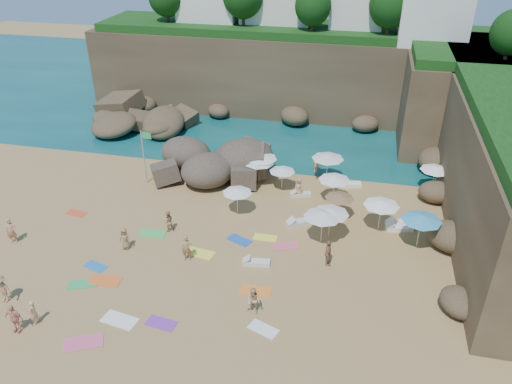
% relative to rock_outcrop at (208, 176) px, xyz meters
% --- Properties ---
extents(ground, '(120.00, 120.00, 0.00)m').
position_rel_rock_outcrop_xyz_m(ground, '(3.16, -8.10, 0.00)').
color(ground, tan).
rests_on(ground, ground).
extents(seawater, '(120.00, 120.00, 0.00)m').
position_rel_rock_outcrop_xyz_m(seawater, '(3.16, 21.90, 0.00)').
color(seawater, '#0C4751').
rests_on(seawater, ground).
extents(cliff_back, '(44.00, 8.00, 8.00)m').
position_rel_rock_outcrop_xyz_m(cliff_back, '(5.16, 16.90, 4.00)').
color(cliff_back, brown).
rests_on(cliff_back, ground).
extents(cliff_right, '(8.00, 30.00, 8.00)m').
position_rel_rock_outcrop_xyz_m(cliff_right, '(22.16, -0.10, 4.00)').
color(cliff_right, brown).
rests_on(cliff_right, ground).
extents(cliff_corner, '(10.00, 12.00, 8.00)m').
position_rel_rock_outcrop_xyz_m(cliff_corner, '(20.16, 11.90, 4.00)').
color(cliff_corner, brown).
rests_on(cliff_corner, ground).
extents(rock_promontory, '(12.00, 7.00, 2.00)m').
position_rel_rock_outcrop_xyz_m(rock_promontory, '(-7.84, 7.90, 0.00)').
color(rock_promontory, brown).
rests_on(rock_promontory, ground).
extents(clifftop_trees, '(35.60, 23.82, 4.40)m').
position_rel_rock_outcrop_xyz_m(clifftop_trees, '(7.94, 11.42, 11.26)').
color(clifftop_trees, '#11380F').
rests_on(clifftop_trees, ground).
extents(marina_masts, '(3.10, 0.10, 6.00)m').
position_rel_rock_outcrop_xyz_m(marina_masts, '(-13.34, 21.90, 3.00)').
color(marina_masts, white).
rests_on(marina_masts, ground).
extents(rock_outcrop, '(8.33, 7.24, 2.80)m').
position_rel_rock_outcrop_xyz_m(rock_outcrop, '(0.00, 0.00, 0.00)').
color(rock_outcrop, brown).
rests_on(rock_outcrop, ground).
extents(flag_pole, '(0.87, 0.16, 4.48)m').
position_rel_rock_outcrop_xyz_m(flag_pole, '(-4.26, -2.16, 2.86)').
color(flag_pole, silver).
rests_on(flag_pole, ground).
extents(parasol_0, '(1.99, 1.99, 1.89)m').
position_rel_rock_outcrop_xyz_m(parasol_0, '(6.26, -0.87, 1.73)').
color(parasol_0, silver).
rests_on(parasol_0, ground).
extents(parasol_1, '(2.58, 2.58, 2.44)m').
position_rel_rock_outcrop_xyz_m(parasol_1, '(4.40, 0.04, 2.24)').
color(parasol_1, silver).
rests_on(parasol_1, ground).
extents(parasol_2, '(2.54, 2.54, 2.40)m').
position_rel_rock_outcrop_xyz_m(parasol_2, '(9.50, 1.23, 2.20)').
color(parasol_2, silver).
rests_on(parasol_2, ground).
extents(parasol_3, '(2.28, 2.28, 2.15)m').
position_rel_rock_outcrop_xyz_m(parasol_3, '(17.61, 1.44, 1.98)').
color(parasol_3, silver).
rests_on(parasol_3, ground).
extents(parasol_4, '(2.34, 2.34, 2.21)m').
position_rel_rock_outcrop_xyz_m(parasol_4, '(10.28, -1.88, 2.03)').
color(parasol_4, silver).
rests_on(parasol_4, ground).
extents(parasol_5, '(2.37, 2.37, 2.25)m').
position_rel_rock_outcrop_xyz_m(parasol_5, '(4.35, -0.42, 2.06)').
color(parasol_5, silver).
rests_on(parasol_5, ground).
extents(parasol_6, '(2.07, 2.07, 1.96)m').
position_rel_rock_outcrop_xyz_m(parasol_6, '(10.84, -4.04, 1.79)').
color(parasol_6, silver).
rests_on(parasol_6, ground).
extents(parasol_7, '(2.42, 2.42, 2.29)m').
position_rel_rock_outcrop_xyz_m(parasol_7, '(10.44, -6.65, 2.10)').
color(parasol_7, silver).
rests_on(parasol_7, ground).
extents(parasol_8, '(2.43, 2.43, 2.29)m').
position_rel_rock_outcrop_xyz_m(parasol_8, '(13.64, -4.90, 2.10)').
color(parasol_8, silver).
rests_on(parasol_8, ground).
extents(parasol_9, '(2.11, 2.11, 2.00)m').
position_rel_rock_outcrop_xyz_m(parasol_9, '(3.76, -4.93, 1.83)').
color(parasol_9, silver).
rests_on(parasol_9, ground).
extents(parasol_10, '(2.55, 2.55, 2.42)m').
position_rel_rock_outcrop_xyz_m(parasol_10, '(16.10, -6.35, 2.22)').
color(parasol_10, silver).
rests_on(parasol_10, ground).
extents(parasol_11, '(2.47, 2.47, 2.34)m').
position_rel_rock_outcrop_xyz_m(parasol_11, '(9.99, -7.18, 2.15)').
color(parasol_11, silver).
rests_on(parasol_11, ground).
extents(lounger_0, '(1.91, 1.54, 0.29)m').
position_rel_rock_outcrop_xyz_m(lounger_0, '(8.33, -5.40, 0.15)').
color(lounger_0, silver).
rests_on(lounger_0, ground).
extents(lounger_1, '(2.03, 1.14, 0.30)m').
position_rel_rock_outcrop_xyz_m(lounger_1, '(11.33, 0.76, 0.15)').
color(lounger_1, white).
rests_on(lounger_1, ground).
extents(lounger_2, '(1.90, 1.27, 0.28)m').
position_rel_rock_outcrop_xyz_m(lounger_2, '(15.04, -3.97, 0.14)').
color(lounger_2, white).
rests_on(lounger_2, ground).
extents(lounger_3, '(1.64, 0.96, 0.24)m').
position_rel_rock_outcrop_xyz_m(lounger_3, '(7.83, -1.51, 0.12)').
color(lounger_3, silver).
rests_on(lounger_3, ground).
extents(lounger_4, '(1.89, 0.94, 0.28)m').
position_rel_rock_outcrop_xyz_m(lounger_4, '(15.06, -4.62, 0.14)').
color(lounger_4, white).
rests_on(lounger_4, ground).
extents(lounger_5, '(1.74, 0.76, 0.26)m').
position_rel_rock_outcrop_xyz_m(lounger_5, '(6.37, -10.41, 0.13)').
color(lounger_5, silver).
rests_on(lounger_5, ground).
extents(towel_0, '(1.61, 1.14, 0.03)m').
position_rel_rock_outcrop_xyz_m(towel_0, '(-3.20, -12.80, 0.01)').
color(towel_0, blue).
rests_on(towel_0, ground).
extents(towel_1, '(2.18, 1.71, 0.03)m').
position_rel_rock_outcrop_xyz_m(towel_1, '(-0.77, -18.55, 0.02)').
color(towel_1, '#E6597B').
rests_on(towel_1, ground).
extents(towel_2, '(1.95, 1.08, 0.03)m').
position_rel_rock_outcrop_xyz_m(towel_2, '(-1.99, -13.90, 0.02)').
color(towel_2, orange).
rests_on(towel_2, ground).
extents(towel_3, '(1.84, 1.40, 0.03)m').
position_rel_rock_outcrop_xyz_m(towel_3, '(-3.16, -14.48, 0.01)').
color(towel_3, green).
rests_on(towel_3, ground).
extents(towel_4, '(1.93, 1.15, 0.03)m').
position_rel_rock_outcrop_xyz_m(towel_4, '(2.63, -10.13, 0.02)').
color(towel_4, '#FEEC43').
rests_on(towel_4, ground).
extents(towel_5, '(2.05, 1.26, 0.03)m').
position_rel_rock_outcrop_xyz_m(towel_5, '(0.30, -16.69, 0.02)').
color(towel_5, white).
rests_on(towel_5, ground).
extents(towel_6, '(1.71, 1.01, 0.03)m').
position_rel_rock_outcrop_xyz_m(towel_6, '(2.55, -16.42, 0.01)').
color(towel_6, purple).
rests_on(towel_6, ground).
extents(towel_7, '(1.57, 0.97, 0.03)m').
position_rel_rock_outcrop_xyz_m(towel_7, '(-7.54, -7.50, 0.01)').
color(towel_7, '#E34C28').
rests_on(towel_7, ground).
extents(towel_8, '(1.82, 1.39, 0.03)m').
position_rel_rock_outcrop_xyz_m(towel_8, '(4.73, -8.19, 0.01)').
color(towel_8, '#2157B3').
rests_on(towel_8, ground).
extents(towel_9, '(1.90, 1.46, 0.03)m').
position_rel_rock_outcrop_xyz_m(towel_9, '(7.84, -8.16, 0.02)').
color(towel_9, '#E6596E').
rests_on(towel_9, ground).
extents(towel_10, '(1.78, 0.90, 0.03)m').
position_rel_rock_outcrop_xyz_m(towel_10, '(6.87, -12.84, 0.02)').
color(towel_10, orange).
rests_on(towel_10, ground).
extents(towel_11, '(1.85, 1.03, 0.03)m').
position_rel_rock_outcrop_xyz_m(towel_11, '(-1.18, -8.73, 0.02)').
color(towel_11, green).
rests_on(towel_11, ground).
extents(towel_12, '(1.55, 0.78, 0.03)m').
position_rel_rock_outcrop_xyz_m(towel_12, '(6.33, -7.55, 0.01)').
color(towel_12, '#FFF443').
rests_on(towel_12, ground).
extents(towel_13, '(1.75, 1.30, 0.03)m').
position_rel_rock_outcrop_xyz_m(towel_13, '(7.92, -15.65, 0.01)').
color(towel_13, white).
rests_on(towel_13, ground).
extents(person_stand_0, '(0.76, 0.61, 1.80)m').
position_rel_rock_outcrop_xyz_m(person_stand_0, '(-9.63, -11.64, 0.90)').
color(person_stand_0, tan).
rests_on(person_stand_0, ground).
extents(person_stand_1, '(0.91, 0.87, 1.49)m').
position_rel_rock_outcrop_xyz_m(person_stand_1, '(-0.22, -8.12, 0.74)').
color(person_stand_1, '#A37D51').
rests_on(person_stand_1, ground).
extents(person_stand_2, '(1.06, 0.90, 1.54)m').
position_rel_rock_outcrop_xyz_m(person_stand_2, '(8.54, 2.55, 0.77)').
color(person_stand_2, tan).
rests_on(person_stand_2, ground).
extents(person_stand_3, '(0.51, 1.06, 1.76)m').
position_rel_rock_outcrop_xyz_m(person_stand_3, '(10.63, -9.50, 0.88)').
color(person_stand_3, '#A67753').
rests_on(person_stand_3, ground).
extents(person_stand_4, '(0.82, 0.65, 1.48)m').
position_rel_rock_outcrop_xyz_m(person_stand_4, '(7.69, -1.58, 0.74)').
color(person_stand_4, tan).
rests_on(person_stand_4, ground).
extents(person_stand_5, '(1.40, 0.76, 1.45)m').
position_rel_rock_outcrop_xyz_m(person_stand_5, '(-0.39, -1.76, 0.73)').
color(person_stand_5, tan).
rests_on(person_stand_5, ground).
extents(person_stand_6, '(0.39, 0.57, 1.51)m').
position_rel_rock_outcrop_xyz_m(person_stand_6, '(-3.91, -17.86, 0.75)').
color(person_stand_6, '#D9AE7B').
rests_on(person_stand_6, ground).
extents(person_lie_0, '(1.38, 1.90, 0.47)m').
position_rel_rock_outcrop_xyz_m(person_lie_0, '(-6.57, -16.73, 0.23)').
color(person_lie_0, tan).
rests_on(person_lie_0, ground).
extents(person_lie_1, '(1.03, 1.73, 0.42)m').
position_rel_rock_outcrop_xyz_m(person_lie_1, '(-4.51, -18.56, 0.21)').
color(person_lie_1, '#EE9F87').
rests_on(person_lie_1, ground).
extents(person_lie_2, '(0.80, 1.50, 0.39)m').
position_rel_rock_outcrop_xyz_m(person_lie_2, '(-2.16, -10.66, 0.19)').
color(person_lie_2, '#916E48').
rests_on(person_lie_2, ground).
extents(person_lie_4, '(0.91, 1.79, 0.41)m').
position_rel_rock_outcrop_xyz_m(person_lie_4, '(2.09, -10.91, 0.20)').
color(person_lie_4, '#A37D51').
rests_on(person_lie_4, ground).
extents(person_lie_5, '(1.26, 1.76, 0.60)m').
position_rel_rock_outcrop_xyz_m(person_lie_5, '(7.15, -14.56, 0.30)').
color(person_lie_5, tan).
rests_on(person_lie_5, ground).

